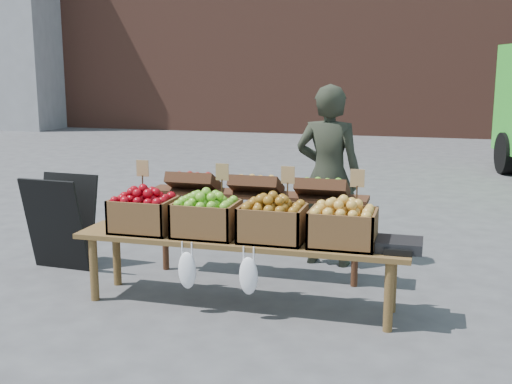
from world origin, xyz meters
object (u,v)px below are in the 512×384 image
(crate_golden_apples, at_px, (144,215))
(crate_russet_pears, at_px, (207,219))
(chalkboard_sign, at_px, (61,222))
(back_table, at_px, (256,223))
(crate_red_apples, at_px, (273,223))
(vendor, at_px, (328,176))
(weighing_scale, at_px, (399,245))
(crate_green_apples, at_px, (343,228))
(display_bench, at_px, (239,272))

(crate_golden_apples, height_order, crate_russet_pears, same)
(chalkboard_sign, bearing_deg, crate_russet_pears, -13.38)
(back_table, bearing_deg, crate_red_apples, -65.17)
(vendor, bearing_deg, weighing_scale, 123.91)
(crate_golden_apples, height_order, crate_green_apples, same)
(back_table, distance_m, weighing_scale, 1.50)
(vendor, bearing_deg, back_table, 51.60)
(weighing_scale, bearing_deg, back_table, 151.17)
(back_table, xyz_separation_m, display_bench, (0.06, -0.72, -0.24))
(vendor, height_order, weighing_scale, vendor)
(crate_golden_apples, bearing_deg, crate_red_apples, 0.00)
(vendor, xyz_separation_m, crate_red_apples, (-0.22, -1.32, -0.17))
(display_bench, relative_size, crate_russet_pears, 5.40)
(vendor, bearing_deg, crate_golden_apples, 49.27)
(chalkboard_sign, xyz_separation_m, display_bench, (1.93, -0.50, -0.17))
(vendor, height_order, display_bench, vendor)
(crate_russet_pears, bearing_deg, vendor, 59.72)
(chalkboard_sign, distance_m, back_table, 1.89)
(crate_russet_pears, bearing_deg, chalkboard_sign, 163.32)
(crate_golden_apples, relative_size, crate_red_apples, 1.00)
(vendor, distance_m, crate_russet_pears, 1.54)
(crate_golden_apples, relative_size, weighing_scale, 1.47)
(back_table, distance_m, crate_red_apples, 0.82)
(chalkboard_sign, bearing_deg, display_bench, -11.11)
(vendor, xyz_separation_m, weighing_scale, (0.75, -1.32, -0.27))
(display_bench, bearing_deg, crate_green_apples, 0.00)
(vendor, bearing_deg, crate_red_apples, 84.72)
(crate_red_apples, bearing_deg, crate_russet_pears, 180.00)
(back_table, height_order, crate_russet_pears, back_table)
(vendor, distance_m, chalkboard_sign, 2.60)
(crate_red_apples, distance_m, weighing_scale, 0.98)
(display_bench, height_order, crate_green_apples, crate_green_apples)
(back_table, height_order, crate_red_apples, back_table)
(chalkboard_sign, bearing_deg, weighing_scale, -5.57)
(chalkboard_sign, height_order, crate_russet_pears, chalkboard_sign)
(crate_russet_pears, xyz_separation_m, weighing_scale, (1.52, 0.00, -0.10))
(crate_green_apples, height_order, weighing_scale, crate_green_apples)
(display_bench, height_order, crate_red_apples, crate_red_apples)
(vendor, height_order, chalkboard_sign, vendor)
(vendor, height_order, crate_green_apples, vendor)
(vendor, bearing_deg, chalkboard_sign, 23.04)
(vendor, relative_size, weighing_scale, 5.16)
(back_table, xyz_separation_m, crate_russet_pears, (-0.22, -0.72, 0.19))
(chalkboard_sign, distance_m, crate_golden_apples, 1.24)
(back_table, xyz_separation_m, crate_golden_apples, (-0.77, -0.72, 0.19))
(display_bench, bearing_deg, weighing_scale, 0.00)
(crate_russet_pears, height_order, crate_red_apples, same)
(back_table, xyz_separation_m, crate_green_apples, (0.88, -0.72, 0.19))
(vendor, xyz_separation_m, back_table, (-0.56, -0.60, -0.36))
(display_bench, xyz_separation_m, crate_green_apples, (0.82, 0.00, 0.42))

